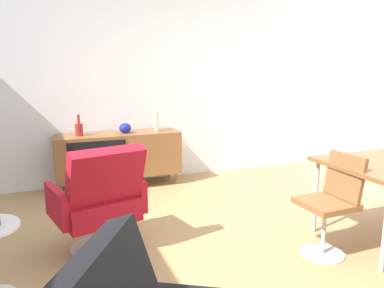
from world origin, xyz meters
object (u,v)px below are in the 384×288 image
object	(u,v)px
vase_cobalt	(125,128)
vase_ceramic_small	(79,129)
sideboard	(119,155)
vase_sculptural_dark	(156,121)
dining_chair_near_window	(332,200)
lounge_chair_red	(99,199)

from	to	relation	value
vase_cobalt	vase_ceramic_small	xyz separation A→B (m)	(-0.58, 0.00, 0.02)
sideboard	vase_cobalt	size ratio (longest dim) A/B	10.33
vase_sculptural_dark	vase_ceramic_small	world-z (taller)	vase_sculptural_dark
sideboard	vase_cobalt	world-z (taller)	vase_cobalt
dining_chair_near_window	vase_sculptural_dark	bearing A→B (deg)	107.86
sideboard	dining_chair_near_window	bearing A→B (deg)	-61.94
vase_cobalt	vase_ceramic_small	bearing A→B (deg)	180.00
vase_cobalt	vase_ceramic_small	distance (m)	0.58
sideboard	vase_sculptural_dark	size ratio (longest dim) A/B	5.82
vase_ceramic_small	lounge_chair_red	size ratio (longest dim) A/B	0.28
sideboard	vase_ceramic_small	size ratio (longest dim) A/B	5.96
sideboard	vase_ceramic_small	bearing A→B (deg)	179.77
vase_ceramic_small	lounge_chair_red	xyz separation A→B (m)	(0.00, -1.73, -0.34)
vase_cobalt	sideboard	bearing A→B (deg)	-178.90
vase_sculptural_dark	vase_ceramic_small	size ratio (longest dim) A/B	1.02
vase_sculptural_dark	lounge_chair_red	bearing A→B (deg)	-119.94
vase_ceramic_small	lounge_chair_red	bearing A→B (deg)	-89.90
vase_sculptural_dark	vase_ceramic_small	distance (m)	1.00
vase_sculptural_dark	dining_chair_near_window	bearing A→B (deg)	-72.14
vase_cobalt	vase_sculptural_dark	bearing A→B (deg)	0.00
sideboard	vase_ceramic_small	distance (m)	0.60
sideboard	dining_chair_near_window	size ratio (longest dim) A/B	1.87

